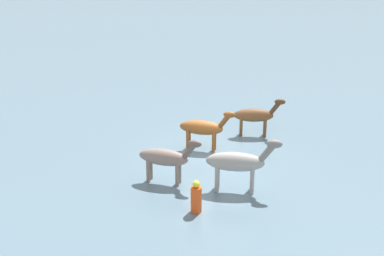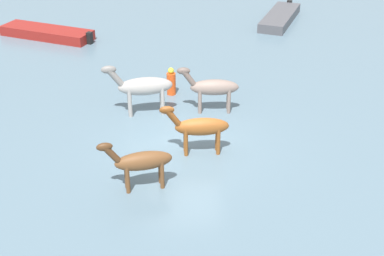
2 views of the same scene
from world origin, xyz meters
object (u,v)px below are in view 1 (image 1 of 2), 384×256
at_px(horse_chestnut_trailing, 166,158).
at_px(buoy_channel_marker, 196,198).
at_px(horse_lead, 255,115).
at_px(horse_mid_herd, 203,128).
at_px(horse_dark_mare, 238,162).

bearing_deg(horse_chestnut_trailing, buoy_channel_marker, -45.74).
relative_size(horse_lead, buoy_channel_marker, 1.89).
bearing_deg(horse_lead, buoy_channel_marker, -109.49).
xyz_separation_m(horse_lead, horse_mid_herd, (-1.76, -1.95, 0.04)).
bearing_deg(buoy_channel_marker, horse_lead, 82.92).
bearing_deg(horse_chestnut_trailing, horse_dark_mare, 2.73).
distance_m(horse_lead, horse_chestnut_trailing, 5.47).
height_order(horse_chestnut_trailing, buoy_channel_marker, horse_chestnut_trailing).
height_order(horse_lead, horse_mid_herd, horse_mid_herd).
xyz_separation_m(horse_lead, horse_dark_mare, (0.20, -4.83, 0.18)).
relative_size(horse_mid_herd, horse_chestnut_trailing, 0.98).
bearing_deg(horse_mid_herd, horse_dark_mare, -58.99).
height_order(horse_dark_mare, buoy_channel_marker, horse_dark_mare).
height_order(horse_lead, horse_dark_mare, horse_dark_mare).
distance_m(horse_lead, horse_dark_mare, 4.84).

